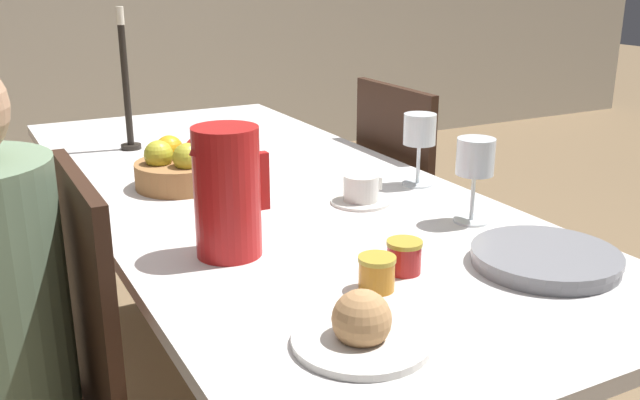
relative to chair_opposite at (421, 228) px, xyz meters
The scene contains 13 objects.
dining_table 0.66m from the chair_opposite, 165.75° to the right, with size 0.86×2.05×0.78m.
chair_opposite is the anchor object (origin of this frame).
red_pitcher 1.08m from the chair_opposite, 147.54° to the right, with size 0.15×0.12×0.25m.
wine_glass_water 0.59m from the chair_opposite, 128.72° to the right, with size 0.08×0.08×0.18m.
wine_glass_juice 0.80m from the chair_opposite, 118.02° to the right, with size 0.08×0.08×0.18m.
teacup_near_person 0.68m from the chair_opposite, 140.07° to the right, with size 0.14×0.14×0.07m.
teacup_across 0.68m from the chair_opposite, 165.19° to the left, with size 0.14×0.14×0.07m.
serving_tray 0.98m from the chair_opposite, 112.71° to the right, with size 0.27×0.27×0.03m.
bread_plate 1.28m from the chair_opposite, 130.28° to the right, with size 0.20×0.20×0.09m.
jam_jar_amber 1.10m from the chair_opposite, 130.51° to the right, with size 0.06×0.06×0.06m.
jam_jar_red 1.02m from the chair_opposite, 128.32° to the right, with size 0.06×0.06×0.06m.
fruit_bowl 0.86m from the chair_opposite, behind, with size 0.22×0.22×0.12m.
candlestick_tall 0.99m from the chair_opposite, 155.40° to the left, with size 0.06×0.06×0.41m.
Camera 1 is at (-0.67, -1.57, 1.30)m, focal length 40.00 mm.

